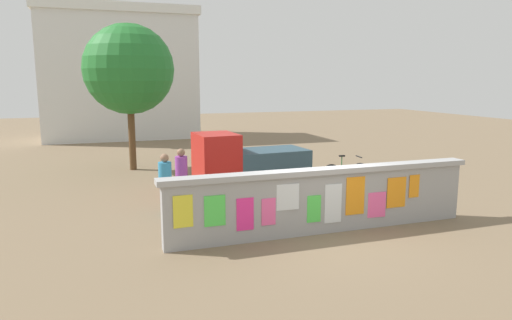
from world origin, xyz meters
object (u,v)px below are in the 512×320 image
(auto_rickshaw_truck, at_px, (246,162))
(bicycle_near, at_px, (346,172))
(person_walking, at_px, (165,178))
(tree_roadside, at_px, (129,69))
(motorcycle, at_px, (345,190))
(bicycle_far, at_px, (291,206))
(person_bystander, at_px, (181,171))

(auto_rickshaw_truck, bearing_deg, bicycle_near, -3.03)
(person_walking, bearing_deg, tree_roadside, 92.54)
(motorcycle, xyz_separation_m, person_walking, (-4.83, 0.79, 0.52))
(bicycle_far, height_order, person_walking, person_walking)
(motorcycle, relative_size, bicycle_far, 1.12)
(auto_rickshaw_truck, xyz_separation_m, bicycle_near, (3.53, -0.19, -0.54))
(auto_rickshaw_truck, height_order, bicycle_near, auto_rickshaw_truck)
(bicycle_far, bearing_deg, person_bystander, 135.93)
(bicycle_near, height_order, person_walking, person_walking)
(bicycle_near, relative_size, person_walking, 1.05)
(auto_rickshaw_truck, height_order, bicycle_far, auto_rickshaw_truck)
(tree_roadside, bearing_deg, motorcycle, -55.47)
(motorcycle, bearing_deg, auto_rickshaw_truck, 124.61)
(auto_rickshaw_truck, xyz_separation_m, motorcycle, (1.97, -2.85, -0.44))
(bicycle_near, xyz_separation_m, person_walking, (-6.40, -1.88, 0.62))
(bicycle_near, relative_size, tree_roadside, 0.31)
(bicycle_far, xyz_separation_m, tree_roadside, (-3.19, 8.16, 3.50))
(auto_rickshaw_truck, distance_m, bicycle_far, 3.60)
(bicycle_near, bearing_deg, auto_rickshaw_truck, 176.97)
(auto_rickshaw_truck, distance_m, motorcycle, 3.49)
(auto_rickshaw_truck, height_order, tree_roadside, tree_roadside)
(bicycle_far, bearing_deg, tree_roadside, 111.38)
(motorcycle, distance_m, bicycle_far, 2.06)
(tree_roadside, bearing_deg, person_walking, -87.46)
(motorcycle, height_order, tree_roadside, tree_roadside)
(bicycle_far, relative_size, person_bystander, 1.05)
(person_bystander, bearing_deg, motorcycle, -20.03)
(motorcycle, distance_m, person_walking, 4.92)
(auto_rickshaw_truck, bearing_deg, bicycle_far, -89.46)
(tree_roadside, bearing_deg, person_bystander, -81.73)
(person_walking, height_order, person_bystander, same)
(bicycle_far, bearing_deg, motorcycle, 20.03)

